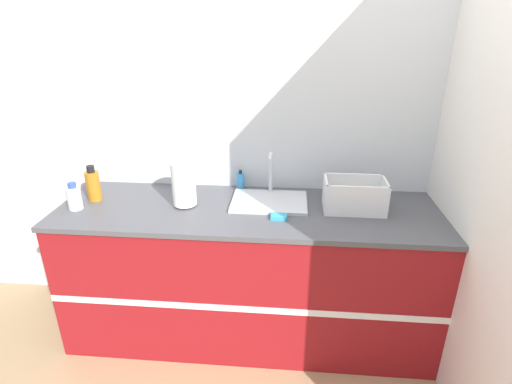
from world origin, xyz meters
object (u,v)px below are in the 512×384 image
sink (269,199)px  dish_rack (354,198)px  bottle_clear (74,197)px  paper_towel_roll (184,184)px  bottle_amber (93,185)px  soap_dispenser (241,181)px

sink → dish_rack: 0.50m
dish_rack → bottle_clear: bearing=-175.4°
paper_towel_roll → dish_rack: paper_towel_roll is taller
paper_towel_roll → bottle_clear: size_ratio=1.65×
bottle_amber → soap_dispenser: (0.88, 0.24, -0.04)m
bottle_clear → sink: bearing=9.3°
sink → paper_towel_roll: (-0.50, -0.08, 0.12)m
dish_rack → bottle_amber: bottle_amber is taller
paper_towel_roll → dish_rack: 1.00m
bottle_clear → bottle_amber: bearing=67.8°
paper_towel_roll → soap_dispenser: size_ratio=2.02×
paper_towel_roll → soap_dispenser: paper_towel_roll is taller
paper_towel_roll → dish_rack: size_ratio=0.77×
bottle_amber → sink: bearing=2.7°
bottle_amber → bottle_clear: 0.15m
dish_rack → bottle_clear: 1.64m
bottle_amber → bottle_clear: size_ratio=1.36×
sink → soap_dispenser: bearing=136.2°
bottle_amber → soap_dispenser: 0.91m
paper_towel_roll → bottle_amber: bearing=176.7°
sink → bottle_clear: bearing=-170.7°
sink → paper_towel_roll: bearing=-170.5°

